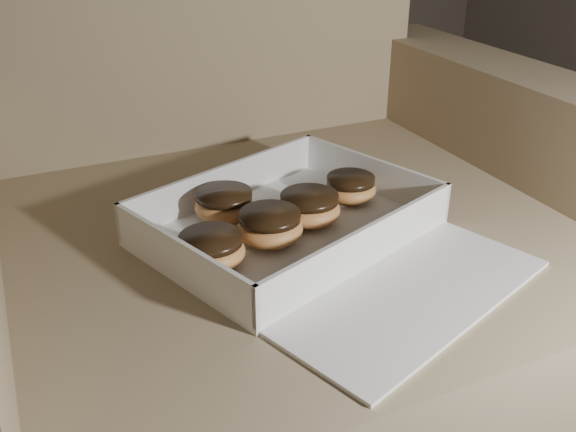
{
  "coord_description": "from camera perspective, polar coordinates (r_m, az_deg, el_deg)",
  "views": [
    {
      "loc": [
        0.19,
        0.07,
        0.89
      ],
      "look_at": [
        0.5,
        0.75,
        0.5
      ],
      "focal_mm": 40.0,
      "sensor_mm": 36.0,
      "label": 1
    }
  ],
  "objects": [
    {
      "name": "armchair",
      "position": [
        1.03,
        -2.1,
        -5.37
      ],
      "size": [
        1.0,
        0.85,
        1.05
      ],
      "color": "#8B7559",
      "rests_on": "floor"
    },
    {
      "name": "donut_a",
      "position": [
        0.88,
        -5.66,
        1.04
      ],
      "size": [
        0.08,
        0.08,
        0.04
      ],
      "color": "#DC8B4C",
      "rests_on": "bakery_box"
    },
    {
      "name": "donut_e",
      "position": [
        0.82,
        -1.62,
        -0.93
      ],
      "size": [
        0.08,
        0.08,
        0.04
      ],
      "color": "#DC8B4C",
      "rests_on": "bakery_box"
    },
    {
      "name": "donut_b",
      "position": [
        0.93,
        5.57,
        2.52
      ],
      "size": [
        0.07,
        0.07,
        0.04
      ],
      "color": "#DC8B4C",
      "rests_on": "bakery_box"
    },
    {
      "name": "crumb_c",
      "position": [
        0.83,
        4.7,
        -2.21
      ],
      "size": [
        0.01,
        0.01,
        0.0
      ],
      "primitive_type": "ellipsoid",
      "color": "black",
      "rests_on": "bakery_box"
    },
    {
      "name": "donut_c",
      "position": [
        0.86,
        1.9,
        0.73
      ],
      "size": [
        0.08,
        0.08,
        0.04
      ],
      "color": "#DC8B4C",
      "rests_on": "bakery_box"
    },
    {
      "name": "bakery_box",
      "position": [
        0.83,
        1.96,
        -1.72
      ],
      "size": [
        0.47,
        0.51,
        0.06
      ],
      "rotation": [
        0.0,
        0.0,
        0.35
      ],
      "color": "white",
      "rests_on": "armchair"
    },
    {
      "name": "crumb_b",
      "position": [
        0.84,
        8.39,
        -2.0
      ],
      "size": [
        0.01,
        0.01,
        0.0
      ],
      "primitive_type": "ellipsoid",
      "color": "black",
      "rests_on": "bakery_box"
    },
    {
      "name": "donut_d",
      "position": [
        0.77,
        -6.85,
        -3.0
      ],
      "size": [
        0.08,
        0.08,
        0.04
      ],
      "color": "#DC8B4C",
      "rests_on": "bakery_box"
    },
    {
      "name": "crumb_a",
      "position": [
        0.74,
        -5.92,
        -6.01
      ],
      "size": [
        0.01,
        0.01,
        0.0
      ],
      "primitive_type": "ellipsoid",
      "color": "black",
      "rests_on": "bakery_box"
    }
  ]
}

